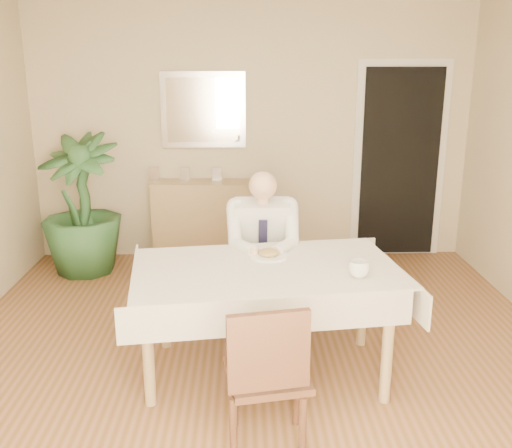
{
  "coord_description": "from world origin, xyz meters",
  "views": [
    {
      "loc": [
        -0.08,
        -3.41,
        2.03
      ],
      "look_at": [
        0.0,
        0.35,
        0.95
      ],
      "focal_mm": 40.0,
      "sensor_mm": 36.0,
      "label": 1
    }
  ],
  "objects_px": {
    "potted_palm": "(81,205)",
    "dining_table": "(266,279)",
    "seated_man": "(263,247)",
    "chair_far": "(262,254)",
    "chair_near": "(267,372)",
    "coffee_mug": "(359,269)",
    "sideboard": "(205,221)"
  },
  "relations": [
    {
      "from": "potted_palm",
      "to": "dining_table",
      "type": "bearing_deg",
      "value": -48.63
    },
    {
      "from": "dining_table",
      "to": "seated_man",
      "type": "distance_m",
      "value": 0.59
    },
    {
      "from": "dining_table",
      "to": "chair_far",
      "type": "xyz_separation_m",
      "value": [
        -0.0,
        0.89,
        -0.13
      ]
    },
    {
      "from": "dining_table",
      "to": "chair_near",
      "type": "xyz_separation_m",
      "value": [
        -0.03,
        -0.85,
        -0.18
      ]
    },
    {
      "from": "chair_near",
      "to": "seated_man",
      "type": "relative_size",
      "value": 0.7
    },
    {
      "from": "chair_near",
      "to": "coffee_mug",
      "type": "distance_m",
      "value": 0.94
    },
    {
      "from": "dining_table",
      "to": "potted_palm",
      "type": "height_order",
      "value": "potted_palm"
    },
    {
      "from": "chair_far",
      "to": "chair_near",
      "type": "bearing_deg",
      "value": -98.26
    },
    {
      "from": "chair_far",
      "to": "coffee_mug",
      "type": "xyz_separation_m",
      "value": [
        0.56,
        -1.07,
        0.27
      ]
    },
    {
      "from": "coffee_mug",
      "to": "sideboard",
      "type": "distance_m",
      "value": 2.74
    },
    {
      "from": "potted_palm",
      "to": "sideboard",
      "type": "bearing_deg",
      "value": 15.73
    },
    {
      "from": "seated_man",
      "to": "potted_palm",
      "type": "relative_size",
      "value": 0.91
    },
    {
      "from": "dining_table",
      "to": "potted_palm",
      "type": "xyz_separation_m",
      "value": [
        -1.72,
        1.96,
        0.02
      ]
    },
    {
      "from": "sideboard",
      "to": "dining_table",
      "type": "bearing_deg",
      "value": -72.94
    },
    {
      "from": "chair_near",
      "to": "sideboard",
      "type": "xyz_separation_m",
      "value": [
        -0.52,
        3.13,
        -0.07
      ]
    },
    {
      "from": "chair_far",
      "to": "seated_man",
      "type": "relative_size",
      "value": 0.76
    },
    {
      "from": "dining_table",
      "to": "coffee_mug",
      "type": "height_order",
      "value": "coffee_mug"
    },
    {
      "from": "chair_near",
      "to": "seated_man",
      "type": "height_order",
      "value": "seated_man"
    },
    {
      "from": "chair_near",
      "to": "potted_palm",
      "type": "height_order",
      "value": "potted_palm"
    },
    {
      "from": "chair_near",
      "to": "coffee_mug",
      "type": "height_order",
      "value": "chair_near"
    },
    {
      "from": "chair_near",
      "to": "coffee_mug",
      "type": "relative_size",
      "value": 6.73
    },
    {
      "from": "dining_table",
      "to": "sideboard",
      "type": "distance_m",
      "value": 2.36
    },
    {
      "from": "chair_near",
      "to": "sideboard",
      "type": "relative_size",
      "value": 0.83
    },
    {
      "from": "coffee_mug",
      "to": "sideboard",
      "type": "relative_size",
      "value": 0.12
    },
    {
      "from": "dining_table",
      "to": "potted_palm",
      "type": "bearing_deg",
      "value": 123.73
    },
    {
      "from": "sideboard",
      "to": "potted_palm",
      "type": "relative_size",
      "value": 0.77
    },
    {
      "from": "coffee_mug",
      "to": "potted_palm",
      "type": "relative_size",
      "value": 0.09
    },
    {
      "from": "seated_man",
      "to": "potted_palm",
      "type": "bearing_deg",
      "value": 141.65
    },
    {
      "from": "dining_table",
      "to": "coffee_mug",
      "type": "xyz_separation_m",
      "value": [
        0.56,
        -0.19,
        0.14
      ]
    },
    {
      "from": "chair_far",
      "to": "coffee_mug",
      "type": "height_order",
      "value": "chair_far"
    },
    {
      "from": "dining_table",
      "to": "seated_man",
      "type": "bearing_deg",
      "value": 82.36
    },
    {
      "from": "sideboard",
      "to": "coffee_mug",
      "type": "bearing_deg",
      "value": -62.28
    }
  ]
}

